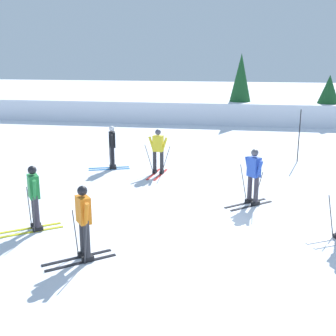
{
  "coord_description": "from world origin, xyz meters",
  "views": [
    {
      "loc": [
        1.08,
        -10.44,
        4.46
      ],
      "look_at": [
        -1.1,
        2.77,
        0.9
      ],
      "focal_mm": 46.55,
      "sensor_mm": 36.0,
      "label": 1
    }
  ],
  "objects_px": {
    "skier_green": "(34,196)",
    "conifer_far_right": "(328,96)",
    "skier_blue": "(253,175)",
    "skier_orange": "(83,221)",
    "skier_yellow": "(158,150)",
    "conifer_far_left": "(241,82)",
    "skier_black": "(112,146)",
    "trail_marker_pole": "(299,136)"
  },
  "relations": [
    {
      "from": "skier_yellow",
      "to": "skier_orange",
      "type": "distance_m",
      "value": 7.23
    },
    {
      "from": "skier_green",
      "to": "conifer_far_right",
      "type": "height_order",
      "value": "conifer_far_right"
    },
    {
      "from": "skier_green",
      "to": "skier_orange",
      "type": "relative_size",
      "value": 1.0
    },
    {
      "from": "skier_black",
      "to": "trail_marker_pole",
      "type": "height_order",
      "value": "trail_marker_pole"
    },
    {
      "from": "trail_marker_pole",
      "to": "skier_black",
      "type": "bearing_deg",
      "value": -162.43
    },
    {
      "from": "skier_green",
      "to": "skier_blue",
      "type": "relative_size",
      "value": 1.0
    },
    {
      "from": "skier_blue",
      "to": "skier_black",
      "type": "bearing_deg",
      "value": 147.95
    },
    {
      "from": "skier_blue",
      "to": "skier_black",
      "type": "relative_size",
      "value": 1.0
    },
    {
      "from": "skier_blue",
      "to": "conifer_far_right",
      "type": "bearing_deg",
      "value": 72.67
    },
    {
      "from": "skier_green",
      "to": "conifer_far_right",
      "type": "xyz_separation_m",
      "value": [
        10.51,
        18.68,
        0.94
      ]
    },
    {
      "from": "trail_marker_pole",
      "to": "skier_orange",
      "type": "bearing_deg",
      "value": -119.83
    },
    {
      "from": "skier_green",
      "to": "skier_black",
      "type": "bearing_deg",
      "value": 88.05
    },
    {
      "from": "conifer_far_left",
      "to": "skier_green",
      "type": "bearing_deg",
      "value": -104.99
    },
    {
      "from": "skier_orange",
      "to": "trail_marker_pole",
      "type": "bearing_deg",
      "value": 60.17
    },
    {
      "from": "skier_yellow",
      "to": "skier_green",
      "type": "xyz_separation_m",
      "value": [
        -2.14,
        -5.81,
        -0.0
      ]
    },
    {
      "from": "skier_yellow",
      "to": "skier_black",
      "type": "height_order",
      "value": "same"
    },
    {
      "from": "skier_yellow",
      "to": "conifer_far_left",
      "type": "xyz_separation_m",
      "value": [
        2.95,
        13.18,
        1.74
      ]
    },
    {
      "from": "conifer_far_right",
      "to": "trail_marker_pole",
      "type": "bearing_deg",
      "value": -106.2
    },
    {
      "from": "skier_black",
      "to": "conifer_far_right",
      "type": "distance_m",
      "value": 16.15
    },
    {
      "from": "skier_green",
      "to": "skier_black",
      "type": "relative_size",
      "value": 1.0
    },
    {
      "from": "skier_yellow",
      "to": "conifer_far_right",
      "type": "relative_size",
      "value": 0.55
    },
    {
      "from": "conifer_far_right",
      "to": "skier_green",
      "type": "bearing_deg",
      "value": -119.36
    },
    {
      "from": "skier_orange",
      "to": "skier_yellow",
      "type": "bearing_deg",
      "value": 87.65
    },
    {
      "from": "skier_yellow",
      "to": "conifer_far_left",
      "type": "height_order",
      "value": "conifer_far_left"
    },
    {
      "from": "skier_green",
      "to": "skier_black",
      "type": "height_order",
      "value": "same"
    },
    {
      "from": "skier_blue",
      "to": "conifer_far_left",
      "type": "relative_size",
      "value": 0.39
    },
    {
      "from": "skier_black",
      "to": "trail_marker_pole",
      "type": "xyz_separation_m",
      "value": [
        7.37,
        2.33,
        0.19
      ]
    },
    {
      "from": "skier_black",
      "to": "skier_orange",
      "type": "relative_size",
      "value": 1.0
    },
    {
      "from": "trail_marker_pole",
      "to": "conifer_far_left",
      "type": "relative_size",
      "value": 0.5
    },
    {
      "from": "skier_green",
      "to": "conifer_far_left",
      "type": "relative_size",
      "value": 0.39
    },
    {
      "from": "skier_green",
      "to": "skier_orange",
      "type": "distance_m",
      "value": 2.32
    },
    {
      "from": "skier_yellow",
      "to": "trail_marker_pole",
      "type": "bearing_deg",
      "value": 27.1
    },
    {
      "from": "skier_green",
      "to": "skier_blue",
      "type": "distance_m",
      "value": 6.3
    },
    {
      "from": "skier_black",
      "to": "conifer_far_right",
      "type": "relative_size",
      "value": 0.55
    },
    {
      "from": "skier_yellow",
      "to": "skier_blue",
      "type": "distance_m",
      "value": 4.51
    },
    {
      "from": "conifer_far_left",
      "to": "skier_orange",
      "type": "bearing_deg",
      "value": -99.04
    },
    {
      "from": "skier_black",
      "to": "skier_orange",
      "type": "height_order",
      "value": "same"
    },
    {
      "from": "skier_green",
      "to": "conifer_far_right",
      "type": "relative_size",
      "value": 0.55
    },
    {
      "from": "skier_orange",
      "to": "conifer_far_left",
      "type": "distance_m",
      "value": 20.73
    },
    {
      "from": "conifer_far_right",
      "to": "skier_blue",
      "type": "bearing_deg",
      "value": -107.33
    },
    {
      "from": "skier_orange",
      "to": "skier_blue",
      "type": "bearing_deg",
      "value": 49.05
    },
    {
      "from": "skier_orange",
      "to": "trail_marker_pole",
      "type": "xyz_separation_m",
      "value": [
        5.74,
        10.01,
        0.19
      ]
    }
  ]
}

